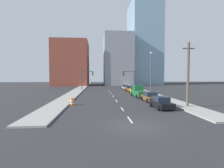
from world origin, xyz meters
TOP-DOWN VIEW (x-y plane):
  - ground_plane at (0.00, 0.00)m, footprint 200.00×200.00m
  - sidewalk_left at (-8.49, 45.11)m, footprint 2.99×90.21m
  - sidewalk_right at (8.49, 45.11)m, footprint 2.99×90.21m
  - lane_stripe_at_2m at (0.00, 2.00)m, footprint 0.16×2.40m
  - lane_stripe_at_7m at (0.00, 7.10)m, footprint 0.16×2.40m
  - lane_stripe_at_14m at (0.00, 14.03)m, footprint 0.16×2.40m
  - lane_stripe_at_21m at (0.00, 20.54)m, footprint 0.16×2.40m
  - lane_stripe_at_26m at (0.00, 26.48)m, footprint 0.16×2.40m
  - lane_stripe_at_33m at (0.00, 33.07)m, footprint 0.16×2.40m
  - building_brick_left at (-14.17, 60.99)m, footprint 14.00×16.00m
  - building_office_center at (5.64, 64.99)m, footprint 12.00×20.00m
  - building_glass_right at (18.81, 68.99)m, footprint 13.00×20.00m
  - traffic_signal_left at (-6.65, 36.71)m, footprint 3.46×0.35m
  - traffic_signal_right at (6.62, 36.71)m, footprint 3.46×0.35m
  - utility_pole_right_near at (8.48, 7.51)m, footprint 1.60×0.32m
  - traffic_barrel at (-6.53, 10.59)m, footprint 0.56×0.56m
  - street_lamp at (8.32, 22.77)m, footprint 0.44×0.44m
  - sedan_black at (4.97, 7.33)m, footprint 2.15×4.35m
  - sedan_brown at (5.36, 13.20)m, footprint 2.31×4.78m
  - pickup_truck_green at (4.99, 19.51)m, footprint 2.48×5.96m
  - sedan_yellow at (5.45, 25.23)m, footprint 2.36×4.68m
  - sedan_orange at (5.24, 31.45)m, footprint 2.22×4.53m
  - sedan_white at (5.09, 36.85)m, footprint 2.11×4.52m

SIDE VIEW (x-z plane):
  - ground_plane at x=0.00m, z-range 0.00..0.00m
  - lane_stripe_at_2m at x=0.00m, z-range 0.00..0.01m
  - lane_stripe_at_7m at x=0.00m, z-range 0.00..0.01m
  - lane_stripe_at_14m at x=0.00m, z-range 0.00..0.01m
  - lane_stripe_at_21m at x=0.00m, z-range 0.00..0.01m
  - lane_stripe_at_26m at x=0.00m, z-range 0.00..0.01m
  - lane_stripe_at_33m at x=0.00m, z-range 0.00..0.01m
  - sidewalk_left at x=-8.49m, z-range 0.00..0.17m
  - sidewalk_right at x=8.49m, z-range 0.00..0.17m
  - traffic_barrel at x=-6.53m, z-range 0.00..0.95m
  - sedan_white at x=5.09m, z-range -0.05..1.30m
  - sedan_orange at x=5.24m, z-range -0.05..1.36m
  - sedan_black at x=4.97m, z-range -0.07..1.41m
  - sedan_brown at x=5.36m, z-range -0.06..1.42m
  - sedan_yellow at x=5.45m, z-range -0.08..1.46m
  - pickup_truck_green at x=4.99m, z-range -0.21..1.96m
  - traffic_signal_left at x=-6.65m, z-range 0.80..6.49m
  - traffic_signal_right at x=6.62m, z-range 0.80..6.49m
  - utility_pole_right_near at x=8.48m, z-range 0.12..8.43m
  - street_lamp at x=8.32m, z-range 0.68..9.84m
  - building_brick_left at x=-14.17m, z-range 0.00..18.28m
  - building_office_center at x=5.64m, z-range 0.00..21.74m
  - building_glass_right at x=18.81m, z-range 0.00..38.25m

